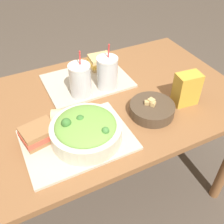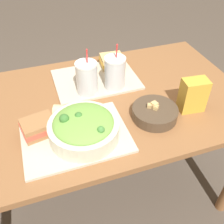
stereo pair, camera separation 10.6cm
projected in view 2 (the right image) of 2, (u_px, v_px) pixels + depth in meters
ground_plane at (105, 189)px, 1.74m from camera, size 12.00×12.00×0.00m
dining_table at (102, 116)px, 1.31m from camera, size 1.41×0.84×0.75m
tray_near at (76, 136)px, 1.06m from camera, size 0.42×0.31×0.01m
tray_far at (96, 79)px, 1.37m from camera, size 0.42×0.31×0.01m
salad_bowl at (84, 127)px, 1.02m from camera, size 0.28×0.28×0.12m
soup_bowl at (155, 112)px, 1.14m from camera, size 0.20×0.20×0.07m
sandwich_near at (39, 127)px, 1.05m from camera, size 0.15×0.13×0.06m
baguette_near at (66, 112)px, 1.12m from camera, size 0.12×0.10×0.06m
sandwich_far at (112, 61)px, 1.44m from camera, size 0.13×0.12×0.06m
drink_cup_dark at (87, 79)px, 1.23m from camera, size 0.10×0.10×0.23m
drink_cup_red at (115, 74)px, 1.27m from camera, size 0.10×0.10×0.23m
chip_bag at (193, 95)px, 1.15m from camera, size 0.12×0.08×0.15m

